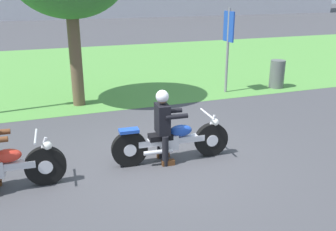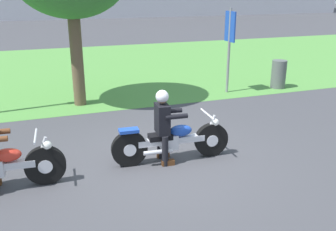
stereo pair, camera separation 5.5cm
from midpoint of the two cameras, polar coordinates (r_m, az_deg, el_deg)
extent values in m
plane|color=#424247|center=(7.23, -1.10, -7.03)|extent=(120.00, 120.00, 0.00)
cube|color=#549342|center=(16.00, -12.21, 7.07)|extent=(60.00, 12.00, 0.01)
cylinder|color=black|center=(7.40, 6.38, -3.67)|extent=(0.68, 0.16, 0.67)
cylinder|color=silver|center=(7.40, 6.38, -3.67)|extent=(0.24, 0.15, 0.23)
cylinder|color=black|center=(6.97, -6.11, -5.12)|extent=(0.68, 0.16, 0.67)
cylinder|color=silver|center=(6.97, -6.11, -5.12)|extent=(0.24, 0.15, 0.23)
cube|color=silver|center=(7.11, 0.33, -3.81)|extent=(1.31, 0.22, 0.12)
cube|color=silver|center=(7.10, -0.06, -4.00)|extent=(0.33, 0.26, 0.28)
ellipsoid|color=#1E47B2|center=(7.09, 1.73, -2.31)|extent=(0.45, 0.27, 0.22)
cube|color=black|center=(7.02, -1.39, -3.25)|extent=(0.45, 0.27, 0.10)
cube|color=#1E47B2|center=(6.83, -6.21, -2.32)|extent=(0.37, 0.22, 0.06)
cylinder|color=silver|center=(7.29, 6.09, -1.90)|extent=(0.26, 0.07, 0.53)
cylinder|color=silver|center=(7.17, 5.80, 0.22)|extent=(0.08, 0.66, 0.04)
sphere|color=white|center=(7.29, 6.92, -1.00)|extent=(0.16, 0.16, 0.16)
cylinder|color=silver|center=(6.97, -1.71, -5.56)|extent=(0.55, 0.12, 0.08)
cylinder|color=black|center=(7.27, -1.44, -4.33)|extent=(0.12, 0.12, 0.59)
cube|color=#593319|center=(7.38, -0.97, -6.01)|extent=(0.25, 0.12, 0.10)
cylinder|color=black|center=(6.95, -0.67, -5.45)|extent=(0.12, 0.12, 0.59)
cube|color=#593319|center=(7.07, -0.19, -7.19)|extent=(0.25, 0.12, 0.10)
cube|color=black|center=(6.90, -1.09, -0.52)|extent=(0.24, 0.39, 0.56)
cylinder|color=black|center=(7.09, 0.26, 0.69)|extent=(0.42, 0.12, 0.09)
cylinder|color=black|center=(6.78, 1.08, -0.17)|extent=(0.42, 0.12, 0.09)
sphere|color=#996B4C|center=(6.78, -1.11, 2.67)|extent=(0.20, 0.20, 0.20)
sphere|color=silver|center=(6.77, -1.11, 2.91)|extent=(0.24, 0.24, 0.24)
cylinder|color=black|center=(6.64, -18.37, -7.28)|extent=(0.68, 0.16, 0.68)
cylinder|color=silver|center=(6.64, -18.37, -7.28)|extent=(0.25, 0.15, 0.24)
ellipsoid|color=red|center=(6.59, -23.49, -5.63)|extent=(0.45, 0.27, 0.22)
cylinder|color=silver|center=(6.54, -19.03, -5.35)|extent=(0.26, 0.07, 0.53)
cylinder|color=silver|center=(6.44, -19.74, -3.02)|extent=(0.08, 0.66, 0.04)
sphere|color=white|center=(6.49, -18.16, -4.38)|extent=(0.16, 0.16, 0.16)
cylinder|color=brown|center=(10.69, -14.00, 8.11)|extent=(0.33, 0.33, 2.53)
cylinder|color=#595E5B|center=(12.95, 16.16, 6.09)|extent=(0.48, 0.48, 0.92)
cylinder|color=gray|center=(11.86, 8.92, 9.63)|extent=(0.08, 0.08, 2.60)
cube|color=#1E47B2|center=(11.77, 9.11, 13.24)|extent=(0.04, 0.60, 0.90)
camera|label=1|loc=(0.03, -90.22, -0.08)|focal=40.01mm
camera|label=2|loc=(0.03, 89.78, 0.08)|focal=40.01mm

